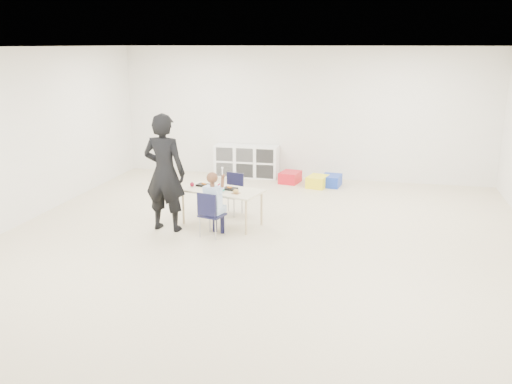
% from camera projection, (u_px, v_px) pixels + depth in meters
% --- Properties ---
extents(room, '(9.00, 9.02, 2.80)m').
position_uv_depth(room, '(256.00, 154.00, 7.34)').
color(room, beige).
rests_on(room, ground).
extents(table, '(1.40, 0.94, 0.59)m').
position_uv_depth(table, '(222.00, 207.00, 8.74)').
color(table, beige).
rests_on(table, ground).
extents(chair_near, '(0.41, 0.40, 0.70)m').
position_uv_depth(chair_near, '(212.00, 214.00, 8.20)').
color(chair_near, black).
rests_on(chair_near, ground).
extents(chair_far, '(0.41, 0.40, 0.70)m').
position_uv_depth(chair_far, '(231.00, 194.00, 9.25)').
color(chair_far, black).
rests_on(chair_far, ground).
extents(child, '(0.57, 0.57, 1.11)m').
position_uv_depth(child, '(212.00, 201.00, 8.14)').
color(child, '#B8DBF9').
rests_on(child, chair_near).
extents(lunch_tray_near, '(0.25, 0.21, 0.03)m').
position_uv_depth(lunch_tray_near, '(230.00, 189.00, 8.66)').
color(lunch_tray_near, black).
rests_on(lunch_tray_near, table).
extents(lunch_tray_far, '(0.25, 0.21, 0.03)m').
position_uv_depth(lunch_tray_far, '(204.00, 185.00, 8.88)').
color(lunch_tray_far, black).
rests_on(lunch_tray_far, table).
extents(milk_carton, '(0.09, 0.09, 0.10)m').
position_uv_depth(milk_carton, '(221.00, 188.00, 8.53)').
color(milk_carton, white).
rests_on(milk_carton, table).
extents(bread_roll, '(0.09, 0.09, 0.07)m').
position_uv_depth(bread_roll, '(236.00, 191.00, 8.43)').
color(bread_roll, tan).
rests_on(bread_roll, table).
extents(apple_near, '(0.07, 0.07, 0.07)m').
position_uv_depth(apple_near, '(220.00, 186.00, 8.75)').
color(apple_near, maroon).
rests_on(apple_near, table).
extents(apple_far, '(0.07, 0.07, 0.07)m').
position_uv_depth(apple_far, '(192.00, 184.00, 8.84)').
color(apple_far, maroon).
rests_on(apple_far, table).
extents(cubby_shelf, '(1.40, 0.40, 0.70)m').
position_uv_depth(cubby_shelf, '(247.00, 161.00, 11.90)').
color(cubby_shelf, white).
rests_on(cubby_shelf, ground).
extents(adult, '(0.70, 0.49, 1.84)m').
position_uv_depth(adult, '(165.00, 173.00, 8.35)').
color(adult, black).
rests_on(adult, ground).
extents(bin_red, '(0.46, 0.54, 0.23)m').
position_uv_depth(bin_red, '(290.00, 177.00, 11.44)').
color(bin_red, red).
rests_on(bin_red, ground).
extents(bin_yellow, '(0.46, 0.54, 0.23)m').
position_uv_depth(bin_yellow, '(318.00, 181.00, 11.09)').
color(bin_yellow, yellow).
rests_on(bin_yellow, ground).
extents(bin_blue, '(0.42, 0.51, 0.23)m').
position_uv_depth(bin_blue, '(331.00, 181.00, 11.16)').
color(bin_blue, '#1735AC').
rests_on(bin_blue, ground).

